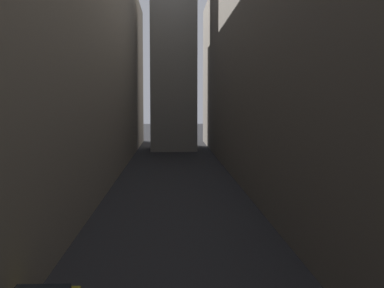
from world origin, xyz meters
The scene contains 3 objects.
ground_plane centered at (0.00, 48.00, 0.00)m, with size 264.00×264.00×0.00m, color #232326.
building_block_left centered at (-12.21, 50.00, 11.69)m, with size 13.41×108.00×23.39m, color gray.
building_block_right centered at (12.45, 50.00, 11.79)m, with size 13.91×108.00×23.59m, color #60594F.
Camera 1 is at (-0.39, 9.40, 7.19)m, focal length 47.88 mm.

